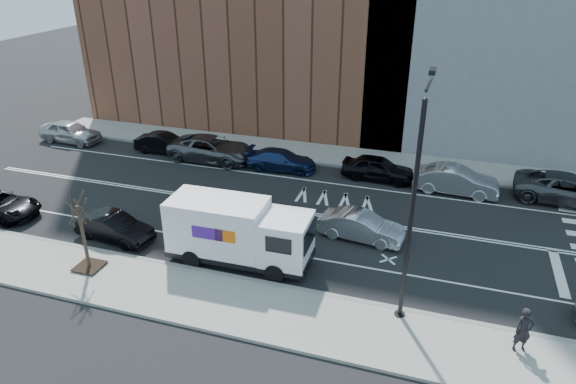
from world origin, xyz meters
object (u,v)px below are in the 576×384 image
Objects in this scene: driving_sedan at (361,226)px; far_parked_b at (165,143)px; far_parked_a at (70,132)px; pedestrian at (524,330)px; fedex_van at (238,232)px.

far_parked_b is at bearing 70.31° from driving_sedan.
far_parked_b is at bearing -85.70° from far_parked_a.
pedestrian reaches higher than far_parked_a.
fedex_van is 1.60× the size of far_parked_b.
pedestrian is (22.65, -13.90, 0.36)m from far_parked_b.
driving_sedan is at bearing 35.92° from fedex_van.
driving_sedan is at bearing 117.50° from pedestrian.
driving_sedan is at bearing -104.52° from far_parked_a.
pedestrian is at bearing -125.67° from driving_sedan.
pedestrian is (12.12, -2.48, -0.56)m from fedex_van.
fedex_van reaches higher than far_parked_a.
far_parked_a is 7.93m from far_parked_b.
far_parked_a is 1.13× the size of far_parked_b.
fedex_van is 15.56m from far_parked_b.
driving_sedan is (23.54, -7.40, -0.11)m from far_parked_a.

